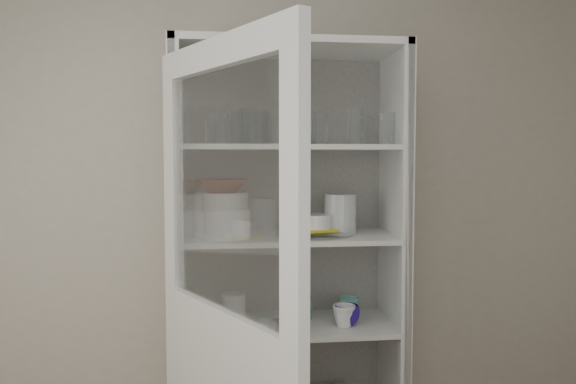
% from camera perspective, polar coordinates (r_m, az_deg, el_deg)
% --- Properties ---
extents(wall_back, '(3.60, 0.02, 2.60)m').
position_cam_1_polar(wall_back, '(2.72, -4.73, -2.93)').
color(wall_back, beige).
rests_on(wall_back, ground).
extents(pantry_cabinet, '(1.00, 0.45, 2.10)m').
position_cam_1_polar(pantry_cabinet, '(2.64, -0.16, -11.07)').
color(pantry_cabinet, silver).
rests_on(pantry_cabinet, floor).
extents(cupboard_door, '(0.46, 0.81, 2.00)m').
position_cam_1_polar(cupboard_door, '(2.00, -6.47, -18.07)').
color(cupboard_door, silver).
rests_on(cupboard_door, floor).
extents(tumbler_0, '(0.08, 0.08, 0.13)m').
position_cam_1_polar(tumbler_0, '(2.36, -6.87, 6.45)').
color(tumbler_0, silver).
rests_on(tumbler_0, shelf_glass).
extents(tumbler_1, '(0.09, 0.09, 0.14)m').
position_cam_1_polar(tumbler_1, '(2.33, -3.25, 6.64)').
color(tumbler_1, silver).
rests_on(tumbler_1, shelf_glass).
extents(tumbler_2, '(0.08, 0.08, 0.13)m').
position_cam_1_polar(tumbler_2, '(2.36, -5.03, 6.47)').
color(tumbler_2, silver).
rests_on(tumbler_2, shelf_glass).
extents(tumbler_3, '(0.07, 0.07, 0.14)m').
position_cam_1_polar(tumbler_3, '(2.36, 0.91, 6.49)').
color(tumbler_3, silver).
rests_on(tumbler_3, shelf_glass).
extents(tumbler_4, '(0.10, 0.10, 0.15)m').
position_cam_1_polar(tumbler_4, '(2.42, 6.81, 6.57)').
color(tumbler_4, silver).
rests_on(tumbler_4, shelf_glass).
extents(tumbler_5, '(0.09, 0.09, 0.14)m').
position_cam_1_polar(tumbler_5, '(2.40, 3.24, 6.48)').
color(tumbler_5, silver).
rests_on(tumbler_5, shelf_glass).
extents(tumbler_6, '(0.09, 0.09, 0.14)m').
position_cam_1_polar(tumbler_6, '(2.44, 10.05, 6.35)').
color(tumbler_6, silver).
rests_on(tumbler_6, shelf_glass).
extents(tumbler_7, '(0.07, 0.07, 0.13)m').
position_cam_1_polar(tumbler_7, '(2.50, -7.67, 6.20)').
color(tumbler_7, silver).
rests_on(tumbler_7, shelf_glass).
extents(tumbler_8, '(0.08, 0.08, 0.14)m').
position_cam_1_polar(tumbler_8, '(2.47, -4.82, 6.42)').
color(tumbler_8, silver).
rests_on(tumbler_8, shelf_glass).
extents(tumbler_9, '(0.07, 0.07, 0.13)m').
position_cam_1_polar(tumbler_9, '(2.50, -1.07, 6.33)').
color(tumbler_9, silver).
rests_on(tumbler_9, shelf_glass).
extents(tumbler_10, '(0.09, 0.09, 0.15)m').
position_cam_1_polar(tumbler_10, '(2.49, -2.70, 6.51)').
color(tumbler_10, silver).
rests_on(tumbler_10, shelf_glass).
extents(tumbler_11, '(0.09, 0.09, 0.14)m').
position_cam_1_polar(tumbler_11, '(2.50, 2.11, 6.40)').
color(tumbler_11, silver).
rests_on(tumbler_11, shelf_glass).
extents(goblet_0, '(0.07, 0.07, 0.15)m').
position_cam_1_polar(goblet_0, '(2.58, -5.64, 6.44)').
color(goblet_0, silver).
rests_on(goblet_0, shelf_glass).
extents(goblet_1, '(0.08, 0.08, 0.19)m').
position_cam_1_polar(goblet_1, '(2.59, -4.23, 6.80)').
color(goblet_1, silver).
rests_on(goblet_1, shelf_glass).
extents(goblet_2, '(0.08, 0.08, 0.17)m').
position_cam_1_polar(goblet_2, '(2.60, 1.41, 6.66)').
color(goblet_2, silver).
rests_on(goblet_2, shelf_glass).
extents(goblet_3, '(0.07, 0.07, 0.15)m').
position_cam_1_polar(goblet_3, '(2.66, 8.08, 6.32)').
color(goblet_3, silver).
rests_on(goblet_3, shelf_glass).
extents(plate_stack_front, '(0.25, 0.25, 0.13)m').
position_cam_1_polar(plate_stack_front, '(2.44, -6.70, -3.13)').
color(plate_stack_front, white).
rests_on(plate_stack_front, shelf_plates).
extents(plate_stack_back, '(0.19, 0.19, 0.11)m').
position_cam_1_polar(plate_stack_back, '(2.61, -9.27, -2.87)').
color(plate_stack_back, white).
rests_on(plate_stack_back, shelf_plates).
extents(cream_bowl, '(0.24, 0.24, 0.07)m').
position_cam_1_polar(cream_bowl, '(2.43, -6.72, -0.84)').
color(cream_bowl, beige).
rests_on(cream_bowl, plate_stack_front).
extents(terracotta_bowl, '(0.24, 0.24, 0.06)m').
position_cam_1_polar(terracotta_bowl, '(2.43, -6.73, 0.65)').
color(terracotta_bowl, '#602013').
rests_on(terracotta_bowl, cream_bowl).
extents(glass_platter, '(0.42, 0.42, 0.02)m').
position_cam_1_polar(glass_platter, '(2.51, 2.83, -4.16)').
color(glass_platter, silver).
rests_on(glass_platter, shelf_plates).
extents(yellow_trivet, '(0.19, 0.19, 0.01)m').
position_cam_1_polar(yellow_trivet, '(2.51, 2.83, -3.83)').
color(yellow_trivet, yellow).
rests_on(yellow_trivet, glass_platter).
extents(white_ramekin, '(0.17, 0.17, 0.06)m').
position_cam_1_polar(white_ramekin, '(2.50, 2.83, -3.00)').
color(white_ramekin, white).
rests_on(white_ramekin, yellow_trivet).
extents(grey_bowl_stack, '(0.14, 0.14, 0.18)m').
position_cam_1_polar(grey_bowl_stack, '(2.54, 5.35, -2.24)').
color(grey_bowl_stack, '#B9C0C1').
rests_on(grey_bowl_stack, shelf_plates).
extents(mug_blue, '(0.14, 0.14, 0.09)m').
position_cam_1_polar(mug_blue, '(2.57, 6.00, -12.31)').
color(mug_blue, navy).
rests_on(mug_blue, shelf_mugs).
extents(mug_teal, '(0.12, 0.12, 0.09)m').
position_cam_1_polar(mug_teal, '(2.69, 6.22, -11.55)').
color(mug_teal, '#298071').
rests_on(mug_teal, shelf_mugs).
extents(mug_white, '(0.12, 0.12, 0.10)m').
position_cam_1_polar(mug_white, '(2.54, 5.71, -12.40)').
color(mug_white, white).
rests_on(mug_white, shelf_mugs).
extents(teal_jar, '(0.10, 0.10, 0.12)m').
position_cam_1_polar(teal_jar, '(2.65, 1.38, -11.50)').
color(teal_jar, '#298071').
rests_on(teal_jar, shelf_mugs).
extents(measuring_cups, '(0.09, 0.09, 0.04)m').
position_cam_1_polar(measuring_cups, '(2.51, -0.82, -13.31)').
color(measuring_cups, silver).
rests_on(measuring_cups, shelf_mugs).
extents(white_canister, '(0.14, 0.14, 0.13)m').
position_cam_1_polar(white_canister, '(2.61, -5.54, -11.58)').
color(white_canister, white).
rests_on(white_canister, shelf_mugs).
extents(tumbler_12, '(0.07, 0.07, 0.14)m').
position_cam_1_polar(tumbler_12, '(2.43, -2.86, 6.52)').
color(tumbler_12, silver).
rests_on(tumbler_12, shelf_glass).
extents(tumbler_13, '(0.07, 0.07, 0.14)m').
position_cam_1_polar(tumbler_13, '(2.47, -4.53, 6.38)').
color(tumbler_13, silver).
rests_on(tumbler_13, shelf_glass).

